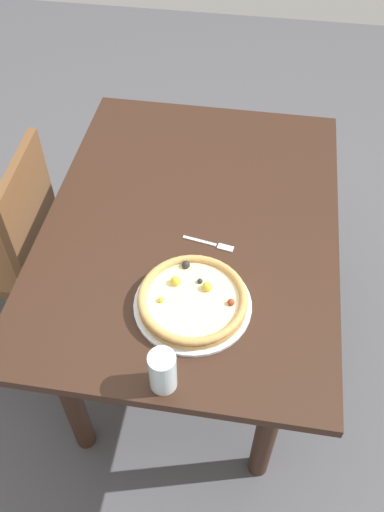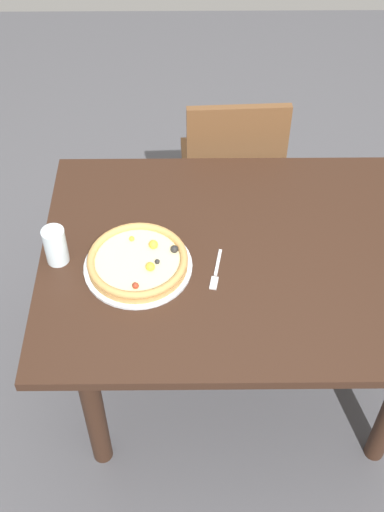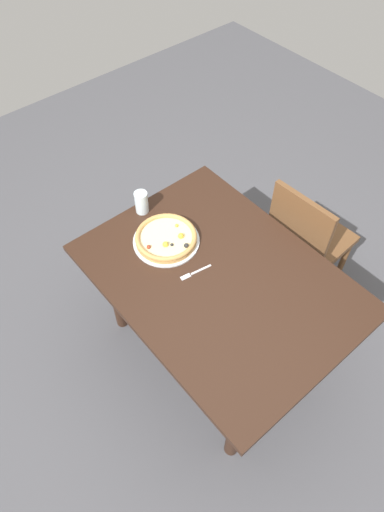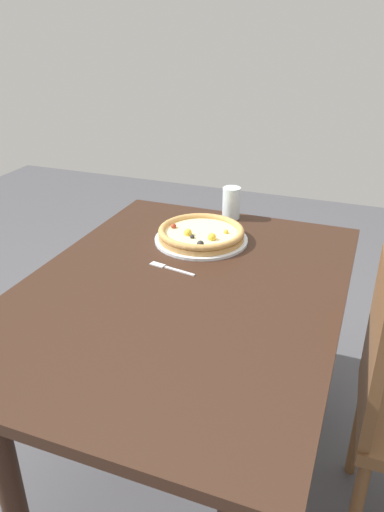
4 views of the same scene
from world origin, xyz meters
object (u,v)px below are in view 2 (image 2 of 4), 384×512
(dining_table, at_px, (243,276))
(plate, at_px, (138,266))
(chair_near, at_px, (232,171))
(drinking_glass, at_px, (55,246))
(fork, at_px, (216,273))
(pizza, at_px, (138,261))

(dining_table, height_order, plate, plate)
(chair_near, distance_m, plate, 0.85)
(dining_table, relative_size, drinking_glass, 10.20)
(dining_table, relative_size, plate, 3.84)
(fork, height_order, drinking_glass, drinking_glass)
(fork, bearing_deg, pizza, -85.59)
(chair_near, xyz_separation_m, fork, (0.10, 0.77, 0.24))
(dining_table, distance_m, drinking_glass, 0.61)
(chair_near, distance_m, drinking_glass, 0.97)
(fork, bearing_deg, chair_near, -176.81)
(dining_table, distance_m, fork, 0.17)
(chair_near, relative_size, pizza, 2.84)
(dining_table, distance_m, pizza, 0.36)
(pizza, bearing_deg, drinking_glass, -7.93)
(dining_table, relative_size, pizza, 4.16)
(dining_table, height_order, drinking_glass, drinking_glass)
(pizza, distance_m, drinking_glass, 0.26)
(plate, xyz_separation_m, drinking_glass, (0.25, -0.04, 0.06))
(dining_table, bearing_deg, chair_near, -90.24)
(plate, distance_m, pizza, 0.03)
(dining_table, height_order, pizza, pizza)
(drinking_glass, bearing_deg, fork, 173.04)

